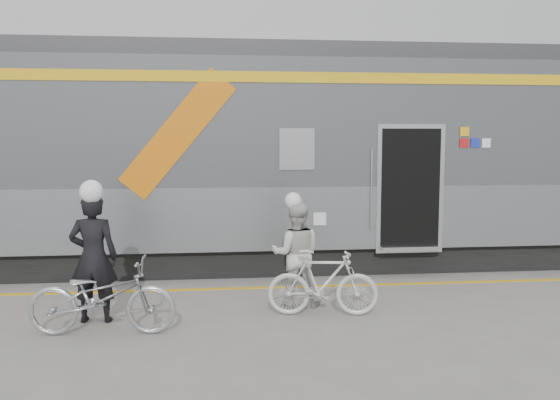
{
  "coord_description": "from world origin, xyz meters",
  "views": [
    {
      "loc": [
        -0.76,
        -7.29,
        2.44
      ],
      "look_at": [
        0.2,
        1.6,
        1.5
      ],
      "focal_mm": 38.0,
      "sensor_mm": 36.0,
      "label": 1
    }
  ],
  "objects": [
    {
      "name": "safety_strip",
      "position": [
        0.0,
        2.15,
        0.0
      ],
      "size": [
        24.0,
        0.12,
        0.01
      ],
      "primitive_type": "cube",
      "color": "gold",
      "rests_on": "ground"
    },
    {
      "name": "man",
      "position": [
        -2.39,
        0.63,
        0.87
      ],
      "size": [
        0.65,
        0.45,
        1.73
      ],
      "primitive_type": "imported",
      "rotation": [
        0.0,
        0.0,
        3.09
      ],
      "color": "black",
      "rests_on": "ground"
    },
    {
      "name": "helmet_man",
      "position": [
        -2.39,
        0.63,
        1.88
      ],
      "size": [
        0.3,
        0.3,
        0.3
      ],
      "primitive_type": "sphere",
      "color": "white",
      "rests_on": "man"
    },
    {
      "name": "bicycle_right",
      "position": [
        0.68,
        0.56,
        0.46
      ],
      "size": [
        1.58,
        0.65,
        0.92
      ],
      "primitive_type": "imported",
      "rotation": [
        0.0,
        0.0,
        1.43
      ],
      "color": "beige",
      "rests_on": "ground"
    },
    {
      "name": "ground",
      "position": [
        0.0,
        0.0,
        0.0
      ],
      "size": [
        90.0,
        90.0,
        0.0
      ],
      "primitive_type": "plane",
      "color": "slate",
      "rests_on": "ground"
    },
    {
      "name": "train",
      "position": [
        0.41,
        4.19,
        2.05
      ],
      "size": [
        24.0,
        3.17,
        4.1
      ],
      "color": "black",
      "rests_on": "ground"
    },
    {
      "name": "helmet_woman",
      "position": [
        0.38,
        1.11,
        1.64
      ],
      "size": [
        0.24,
        0.24,
        0.24
      ],
      "primitive_type": "sphere",
      "color": "white",
      "rests_on": "woman"
    },
    {
      "name": "bicycle_left",
      "position": [
        -2.19,
        0.08,
        0.48
      ],
      "size": [
        1.85,
        0.73,
        0.95
      ],
      "primitive_type": "imported",
      "rotation": [
        0.0,
        0.0,
        1.51
      ],
      "color": "#A4A7AC",
      "rests_on": "ground"
    },
    {
      "name": "woman",
      "position": [
        0.38,
        1.11,
        0.76
      ],
      "size": [
        0.81,
        0.67,
        1.52
      ],
      "primitive_type": "imported",
      "rotation": [
        0.0,
        0.0,
        3.0
      ],
      "color": "beige",
      "rests_on": "ground"
    }
  ]
}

